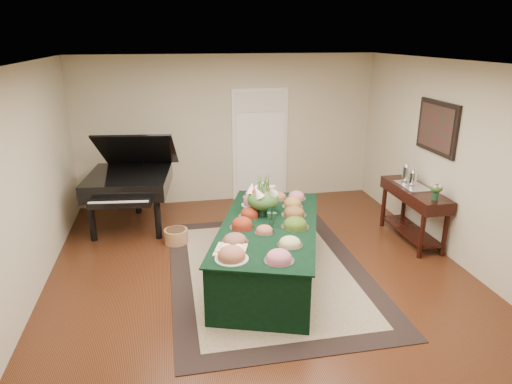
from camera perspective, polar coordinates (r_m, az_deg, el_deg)
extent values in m
plane|color=black|center=(6.16, 0.55, -10.18)|extent=(6.00, 6.00, 0.00)
cube|color=black|center=(6.23, 1.57, -9.77)|extent=(2.58, 3.62, 0.01)
cube|color=#B9AA8B|center=(6.23, 1.57, -9.71)|extent=(2.07, 3.10, 0.01)
cube|color=white|center=(8.64, 0.48, 5.94)|extent=(1.05, 0.04, 2.10)
cube|color=white|center=(8.63, 0.51, 5.59)|extent=(0.90, 0.06, 2.00)
cube|color=black|center=(5.95, 1.61, -7.37)|extent=(1.85, 2.69, 0.72)
cube|color=black|center=(5.79, 1.64, -4.12)|extent=(1.93, 2.76, 0.02)
cylinder|color=white|center=(5.54, 1.06, -5.06)|extent=(0.25, 0.25, 0.01)
ellipsoid|color=#AA6044|center=(5.52, 1.06, -4.71)|extent=(0.20, 0.20, 0.06)
cylinder|color=#ADB7AD|center=(4.92, -3.07, -8.34)|extent=(0.36, 0.36, 0.01)
ellipsoid|color=#AA6044|center=(4.90, -3.08, -7.74)|extent=(0.30, 0.30, 0.10)
cylinder|color=white|center=(5.30, -2.66, -6.23)|extent=(0.32, 0.32, 0.01)
ellipsoid|color=brown|center=(5.29, -2.67, -5.84)|extent=(0.26, 0.26, 0.07)
cylinder|color=white|center=(5.71, 4.91, -4.39)|extent=(0.36, 0.36, 0.01)
ellipsoid|color=#3F5C17|center=(5.69, 4.93, -3.91)|extent=(0.29, 0.29, 0.09)
cylinder|color=white|center=(6.37, 4.58, -1.83)|extent=(0.29, 0.29, 0.01)
ellipsoid|color=#A87831|center=(6.35, 4.60, -1.37)|extent=(0.24, 0.24, 0.10)
cylinder|color=white|center=(6.07, 4.77, -2.89)|extent=(0.34, 0.34, 0.01)
ellipsoid|color=brown|center=(6.06, 4.78, -2.47)|extent=(0.28, 0.28, 0.09)
cylinder|color=white|center=(6.02, -0.81, -3.02)|extent=(0.29, 0.29, 0.01)
ellipsoid|color=maroon|center=(6.00, -0.81, -2.60)|extent=(0.23, 0.23, 0.08)
cylinder|color=white|center=(6.71, -0.38, -0.67)|extent=(0.30, 0.30, 0.01)
ellipsoid|color=brown|center=(6.69, -0.38, -0.31)|extent=(0.25, 0.25, 0.08)
cylinder|color=#ADB7AD|center=(6.41, -0.53, -1.61)|extent=(0.29, 0.29, 0.01)
ellipsoid|color=#D56A7A|center=(6.39, -0.53, -1.00)|extent=(0.24, 0.24, 0.13)
cylinder|color=white|center=(5.68, -1.76, -4.44)|extent=(0.31, 0.31, 0.01)
ellipsoid|color=maroon|center=(5.66, -1.76, -3.94)|extent=(0.26, 0.26, 0.10)
cylinder|color=white|center=(5.23, 4.27, -6.62)|extent=(0.30, 0.30, 0.01)
ellipsoid|color=#C9BE7E|center=(5.22, 4.28, -6.21)|extent=(0.24, 0.24, 0.07)
cylinder|color=white|center=(6.66, 2.80, -0.85)|extent=(0.27, 0.27, 0.01)
ellipsoid|color=#AA6044|center=(6.64, 2.81, -0.50)|extent=(0.22, 0.22, 0.07)
cylinder|color=white|center=(4.89, 2.89, -8.56)|extent=(0.33, 0.33, 0.01)
ellipsoid|color=#D56A7A|center=(4.86, 2.90, -8.04)|extent=(0.27, 0.27, 0.09)
cylinder|color=white|center=(6.69, 5.08, -0.82)|extent=(0.28, 0.28, 0.01)
ellipsoid|color=#D56A7A|center=(6.67, 5.09, -0.44)|extent=(0.23, 0.23, 0.08)
cube|color=tan|center=(5.10, -3.20, -7.27)|extent=(0.43, 0.43, 0.02)
ellipsoid|color=beige|center=(5.12, -3.79, -6.55)|extent=(0.14, 0.14, 0.08)
ellipsoid|color=beige|center=(5.12, -2.20, -6.60)|extent=(0.12, 0.12, 0.07)
cube|color=yellow|center=(5.01, -2.81, -7.35)|extent=(0.09, 0.07, 0.05)
cylinder|color=#143422|center=(6.08, 0.90, -2.02)|extent=(0.17, 0.17, 0.17)
ellipsoid|color=#2D5220|center=(6.04, 0.91, -0.95)|extent=(0.43, 0.43, 0.28)
cylinder|color=black|center=(7.40, -19.80, -3.48)|extent=(0.10, 0.10, 0.63)
cylinder|color=black|center=(7.20, -12.15, -3.37)|extent=(0.10, 0.10, 0.63)
cylinder|color=black|center=(8.32, -14.60, -0.48)|extent=(0.10, 0.10, 0.63)
cube|color=black|center=(7.63, -15.59, 1.25)|extent=(1.41, 1.49, 0.27)
cube|color=black|center=(6.95, -16.64, -1.34)|extent=(0.92, 0.32, 0.10)
cube|color=black|center=(7.62, -14.60, 5.11)|extent=(1.32, 1.11, 0.70)
cylinder|color=olive|center=(7.06, -9.95, -5.49)|extent=(0.35, 0.35, 0.22)
cylinder|color=black|center=(6.83, 19.99, -5.26)|extent=(0.07, 0.07, 0.66)
cylinder|color=black|center=(7.02, 22.53, -4.93)|extent=(0.07, 0.07, 0.66)
cylinder|color=black|center=(7.78, 15.66, -1.83)|extent=(0.07, 0.07, 0.66)
cylinder|color=black|center=(7.94, 17.98, -1.63)|extent=(0.07, 0.07, 0.66)
cube|color=black|center=(7.24, 19.26, -0.23)|extent=(0.45, 1.39, 0.18)
cube|color=black|center=(7.45, 18.76, -4.59)|extent=(0.38, 1.23, 0.03)
cube|color=white|center=(7.29, 18.98, 0.74)|extent=(0.34, 0.58, 0.02)
cylinder|color=#143422|center=(6.78, 21.52, -0.40)|extent=(0.08, 0.08, 0.13)
ellipsoid|color=pink|center=(6.75, 21.63, 0.53)|extent=(0.19, 0.19, 0.13)
cube|color=black|center=(7.11, 21.72, 7.52)|extent=(0.04, 0.95, 0.75)
cube|color=#521520|center=(7.10, 21.55, 7.52)|extent=(0.01, 0.82, 0.62)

